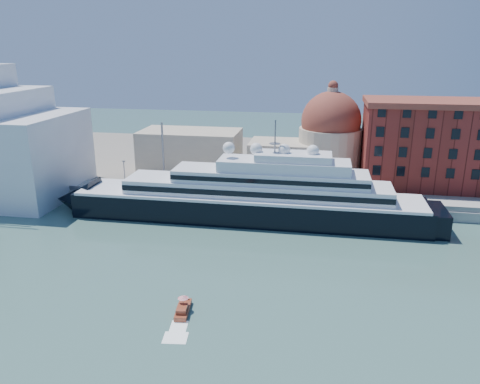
# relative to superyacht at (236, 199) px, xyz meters

# --- Properties ---
(ground) EXTENTS (400.00, 400.00, 0.00)m
(ground) POSITION_rel_superyacht_xyz_m (-0.70, -23.00, -4.73)
(ground) COLOR #365D55
(ground) RESTS_ON ground
(quay) EXTENTS (180.00, 10.00, 2.50)m
(quay) POSITION_rel_superyacht_xyz_m (-0.70, 11.00, -3.48)
(quay) COLOR gray
(quay) RESTS_ON ground
(land) EXTENTS (260.00, 72.00, 2.00)m
(land) POSITION_rel_superyacht_xyz_m (-0.70, 52.00, -3.73)
(land) COLOR slate
(land) RESTS_ON ground
(quay_fence) EXTENTS (180.00, 0.10, 1.20)m
(quay_fence) POSITION_rel_superyacht_xyz_m (-0.70, 6.50, -1.63)
(quay_fence) COLOR slate
(quay_fence) RESTS_ON quay
(superyacht) EXTENTS (91.64, 12.70, 27.39)m
(superyacht) POSITION_rel_superyacht_xyz_m (0.00, 0.00, 0.00)
(superyacht) COLOR black
(superyacht) RESTS_ON ground
(service_barge) EXTENTS (11.45, 3.86, 2.57)m
(service_barge) POSITION_rel_superyacht_xyz_m (-52.91, -2.13, -3.99)
(service_barge) COLOR white
(service_barge) RESTS_ON ground
(water_taxi) EXTENTS (2.54, 5.81, 2.67)m
(water_taxi) POSITION_rel_superyacht_xyz_m (-0.76, -41.12, -4.08)
(water_taxi) COLOR maroon
(water_taxi) RESTS_ON ground
(warehouse) EXTENTS (43.00, 19.00, 23.25)m
(warehouse) POSITION_rel_superyacht_xyz_m (51.30, 29.00, 9.06)
(warehouse) COLOR maroon
(warehouse) RESTS_ON land
(church) EXTENTS (66.00, 18.00, 25.50)m
(church) POSITION_rel_superyacht_xyz_m (5.69, 34.72, 6.18)
(church) COLOR beige
(church) RESTS_ON land
(lamp_posts) EXTENTS (120.80, 2.40, 18.00)m
(lamp_posts) POSITION_rel_superyacht_xyz_m (-13.37, 9.27, 5.11)
(lamp_posts) COLOR slate
(lamp_posts) RESTS_ON quay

